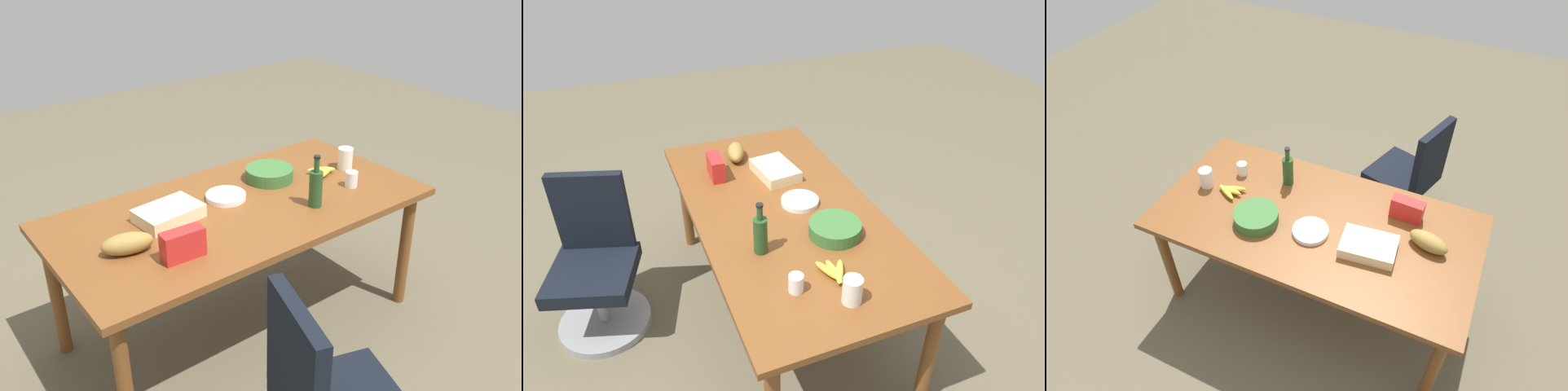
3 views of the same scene
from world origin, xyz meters
TOP-DOWN VIEW (x-y plane):
  - ground_plane at (0.00, 0.00)m, footprint 10.00×10.00m
  - conference_table at (0.00, 0.00)m, footprint 2.01×1.01m
  - paper_plate_stack at (0.02, -0.11)m, footprint 0.28×0.28m
  - banana_bunch at (-0.61, -0.01)m, footprint 0.19×0.15m
  - sheet_cake at (0.38, -0.09)m, footprint 0.34×0.25m
  - mayo_jar at (-0.79, -0.01)m, footprint 0.10×0.10m
  - salad_bowl at (-0.33, -0.16)m, footprint 0.28×0.28m
  - wine_bottle at (-0.31, 0.25)m, footprint 0.09×0.09m
  - chip_bag_red at (0.50, 0.26)m, footprint 0.20×0.09m
  - bread_loaf at (0.69, 0.07)m, footprint 0.26×0.17m
  - paper_cup at (-0.64, 0.19)m, footprint 0.07×0.07m

SIDE VIEW (x-z plane):
  - ground_plane at x=0.00m, z-range 0.00..0.00m
  - conference_table at x=0.00m, z-range 0.32..1.11m
  - paper_plate_stack at x=0.02m, z-range 0.79..0.82m
  - banana_bunch at x=-0.61m, z-range 0.80..0.84m
  - sheet_cake at x=0.38m, z-range 0.79..0.86m
  - salad_bowl at x=-0.33m, z-range 0.79..0.87m
  - paper_cup at x=-0.64m, z-range 0.79..0.88m
  - bread_loaf at x=0.69m, z-range 0.79..0.89m
  - mayo_jar at x=-0.79m, z-range 0.79..0.93m
  - chip_bag_red at x=0.50m, z-range 0.79..0.93m
  - wine_bottle at x=-0.31m, z-range 0.76..1.05m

